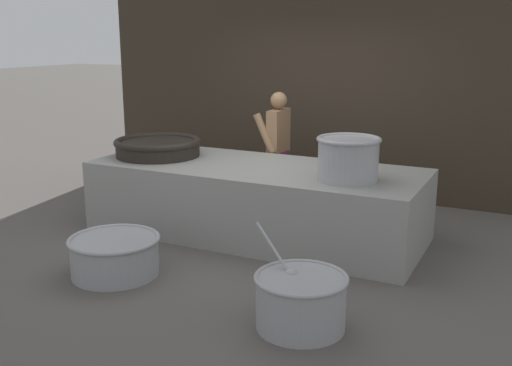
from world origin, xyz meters
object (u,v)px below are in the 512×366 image
giant_wok_near (158,146)px  stock_pot (348,158)px  cook (278,147)px  prep_bowl_vegetables (301,299)px  prep_bowl_meat (115,254)px

giant_wok_near → stock_pot: stock_pot is taller
giant_wok_near → cook: cook is taller
giant_wok_near → prep_bowl_vegetables: bearing=-35.2°
stock_pot → prep_bowl_vegetables: size_ratio=0.72×
stock_pot → prep_bowl_meat: size_ratio=0.75×
prep_bowl_meat → stock_pot: bearing=39.2°
prep_bowl_meat → giant_wok_near: bearing=111.2°
stock_pot → prep_bowl_vegetables: bearing=-83.8°
prep_bowl_vegetables → prep_bowl_meat: bearing=174.2°
giant_wok_near → stock_pot: (2.43, -0.18, 0.12)m
giant_wok_near → prep_bowl_vegetables: (2.62, -1.85, -0.68)m
giant_wok_near → prep_bowl_meat: size_ratio=1.20×
stock_pot → prep_bowl_vegetables: 1.86m
giant_wok_near → prep_bowl_vegetables: giant_wok_near is taller
prep_bowl_meat → prep_bowl_vegetables: bearing=-5.8°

